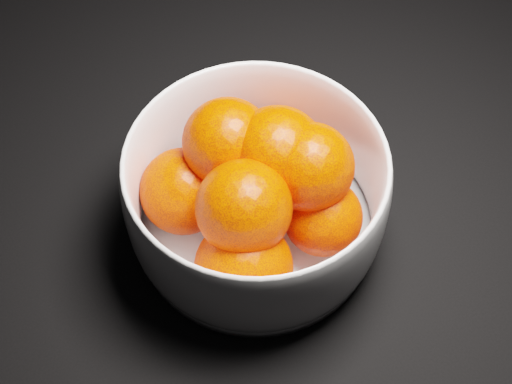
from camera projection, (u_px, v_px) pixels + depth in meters
bowl at (256, 196)px, 0.63m from camera, size 0.23×0.23×0.11m
orange_pile at (256, 187)px, 0.62m from camera, size 0.17×0.18×0.13m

